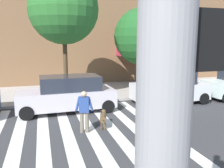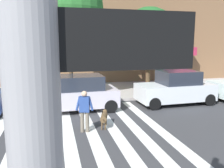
{
  "view_description": "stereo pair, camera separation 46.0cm",
  "coord_description": "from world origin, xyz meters",
  "views": [
    {
      "loc": [
        -1.56,
        -1.36,
        3.44
      ],
      "look_at": [
        0.93,
        6.95,
        1.94
      ],
      "focal_mm": 37.95,
      "sensor_mm": 36.0,
      "label": 1
    },
    {
      "loc": [
        -1.12,
        -1.48,
        3.44
      ],
      "look_at": [
        0.93,
        6.95,
        1.94
      ],
      "focal_mm": 37.95,
      "sensor_mm": 36.0,
      "label": 2
    }
  ],
  "objects": [
    {
      "name": "traffic_light_pole",
      "position": [
        -1.18,
        -0.75,
        3.52
      ],
      "size": [
        0.74,
        0.46,
        5.8
      ],
      "color": "gray",
      "rests_on": "sidewalk_near"
    },
    {
      "name": "street_tree_middle",
      "position": [
        5.22,
        13.95,
        3.88
      ],
      "size": [
        3.93,
        3.93,
        5.71
      ],
      "color": "#4C3823",
      "rests_on": "sidewalk_far"
    },
    {
      "name": "sidewalk_far",
      "position": [
        0.0,
        14.8,
        0.07
      ],
      "size": [
        80.0,
        6.0,
        0.15
      ],
      "primitive_type": "cube",
      "color": "#ABA39F",
      "rests_on": "ground_plane"
    },
    {
      "name": "street_tree_nearest",
      "position": [
        -0.2,
        12.7,
        5.31
      ],
      "size": [
        3.95,
        3.95,
        7.15
      ],
      "color": "#4C3823",
      "rests_on": "sidewalk_far"
    },
    {
      "name": "dog_on_leash",
      "position": [
        0.78,
        7.71,
        0.44
      ],
      "size": [
        0.48,
        1.13,
        0.65
      ],
      "color": "brown",
      "rests_on": "ground_plane"
    },
    {
      "name": "ground_plane",
      "position": [
        0.0,
        5.9,
        0.0
      ],
      "size": [
        160.0,
        160.0,
        0.0
      ],
      "primitive_type": "plane",
      "color": "#353538"
    },
    {
      "name": "parked_car_behind_first",
      "position": [
        -0.35,
        10.51,
        0.9
      ],
      "size": [
        4.82,
        2.11,
        1.81
      ],
      "color": "#C0B7C3",
      "rests_on": "ground_plane"
    },
    {
      "name": "parked_car_third_in_line",
      "position": [
        5.52,
        10.51,
        0.9
      ],
      "size": [
        4.35,
        2.09,
        1.9
      ],
      "color": "silver",
      "rests_on": "ground_plane"
    },
    {
      "name": "crosswalk_stripes",
      "position": [
        -0.27,
        5.9,
        0.0
      ],
      "size": [
        6.75,
        11.2,
        0.01
      ],
      "color": "silver",
      "rests_on": "ground_plane"
    },
    {
      "name": "pedestrian_dog_walker",
      "position": [
        -0.07,
        7.35,
        0.93
      ],
      "size": [
        0.7,
        0.34,
        1.64
      ],
      "color": "#6B6051",
      "rests_on": "ground_plane"
    }
  ]
}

